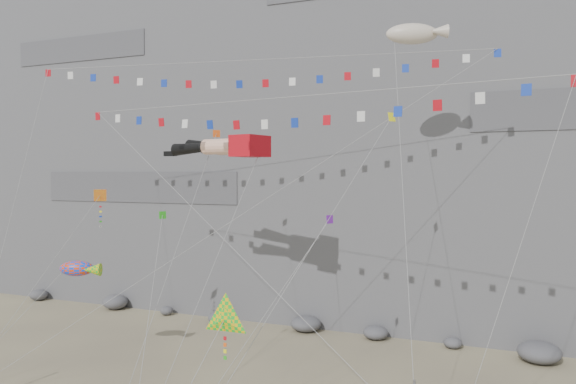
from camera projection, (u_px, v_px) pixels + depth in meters
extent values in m
cube|color=slate|center=(355.00, 65.00, 60.36)|extent=(80.00, 28.00, 50.00)
cube|color=red|center=(250.00, 146.00, 36.72)|extent=(2.13, 2.65, 1.40)
cylinder|color=#FFBE9F|center=(219.00, 147.00, 37.25)|extent=(2.53, 1.45, 1.04)
sphere|color=black|center=(205.00, 147.00, 37.90)|extent=(0.95, 0.95, 0.95)
cone|color=black|center=(190.00, 149.00, 38.66)|extent=(2.95, 1.37, 0.97)
cube|color=black|center=(170.00, 154.00, 39.71)|extent=(0.98, 0.57, 0.35)
cylinder|color=#FFBE9F|center=(232.00, 147.00, 38.42)|extent=(2.53, 1.45, 1.04)
sphere|color=black|center=(219.00, 148.00, 39.07)|extent=(0.95, 0.95, 0.95)
cone|color=black|center=(204.00, 146.00, 39.83)|extent=(2.97, 1.37, 1.04)
cube|color=black|center=(184.00, 148.00, 40.87)|extent=(0.98, 0.57, 0.35)
cylinder|color=gray|center=(200.00, 281.00, 29.98)|extent=(0.03, 0.03, 21.08)
cylinder|color=gray|center=(120.00, 214.00, 36.65)|extent=(0.03, 0.03, 27.96)
cylinder|color=gray|center=(354.00, 261.00, 28.85)|extent=(0.03, 0.03, 20.59)
cylinder|color=gray|center=(33.00, 289.00, 36.01)|extent=(0.03, 0.03, 15.56)
cylinder|color=gray|center=(17.00, 327.00, 36.20)|extent=(0.03, 0.03, 10.22)
cylinder|color=gray|center=(415.00, 211.00, 30.54)|extent=(0.03, 0.03, 26.32)
cylinder|color=gray|center=(172.00, 262.00, 32.99)|extent=(0.03, 0.03, 22.10)
cylinder|color=gray|center=(260.00, 322.00, 30.43)|extent=(0.03, 0.03, 15.14)
cylinder|color=gray|center=(148.00, 321.00, 30.04)|extent=(0.03, 0.03, 13.79)
cylinder|color=gray|center=(300.00, 266.00, 30.01)|extent=(0.03, 0.03, 22.36)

